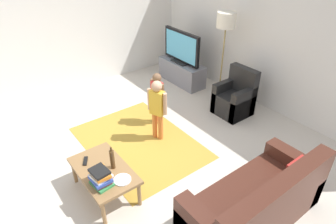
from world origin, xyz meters
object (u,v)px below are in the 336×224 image
(couch, at_px, (259,205))
(child_near_tv, at_px, (157,94))
(tv_stand, at_px, (182,72))
(plate, at_px, (122,180))
(floor_lamp, at_px, (226,25))
(tv_remote, at_px, (85,161))
(child_center, at_px, (157,105))
(armchair, at_px, (235,99))
(tv, at_px, (182,47))
(book_stack, at_px, (101,177))
(coffee_table, at_px, (104,172))
(bottle, at_px, (112,159))

(couch, distance_m, child_near_tv, 2.56)
(tv_stand, height_order, plate, tv_stand)
(floor_lamp, height_order, tv_remote, floor_lamp)
(tv_stand, distance_m, child_near_tv, 1.80)
(child_center, bearing_deg, floor_lamp, 101.37)
(tv_remote, relative_size, plate, 0.77)
(floor_lamp, bearing_deg, couch, -37.41)
(tv_remote, distance_m, plate, 0.64)
(couch, height_order, child_center, child_center)
(couch, bearing_deg, armchair, 137.79)
(tv, relative_size, book_stack, 3.67)
(coffee_table, bearing_deg, couch, 38.95)
(armchair, xyz_separation_m, tv_remote, (0.08, -3.07, 0.13))
(coffee_table, bearing_deg, floor_lamp, 107.06)
(child_near_tv, xyz_separation_m, plate, (1.31, -1.47, -0.16))
(tv_stand, height_order, couch, couch)
(tv, distance_m, couch, 4.00)
(tv_stand, xyz_separation_m, child_center, (1.44, -1.71, 0.40))
(tv_remote, bearing_deg, armchair, 121.58)
(tv_stand, distance_m, coffee_table, 3.62)
(tv_stand, distance_m, armchair, 1.67)
(child_near_tv, distance_m, child_center, 0.49)
(tv_remote, height_order, plate, plate)
(tv, xyz_separation_m, bottle, (2.08, -2.85, -0.28))
(book_stack, relative_size, plate, 1.36)
(tv, xyz_separation_m, floor_lamp, (1.07, 0.17, 0.70))
(couch, height_order, child_near_tv, child_near_tv)
(book_stack, bearing_deg, tv_stand, 125.76)
(armchair, height_order, book_stack, armchair)
(floor_lamp, distance_m, tv_remote, 3.52)
(couch, bearing_deg, floor_lamp, 142.59)
(child_near_tv, bearing_deg, floor_lamp, 89.14)
(child_near_tv, relative_size, plate, 4.47)
(tv_stand, bearing_deg, floor_lamp, 8.11)
(book_stack, bearing_deg, child_center, 119.74)
(tv, height_order, coffee_table, tv)
(couch, xyz_separation_m, book_stack, (-1.31, -1.36, 0.23))
(coffee_table, bearing_deg, child_center, 114.71)
(bottle, height_order, plate, bottle)
(floor_lamp, relative_size, plate, 8.09)
(couch, distance_m, child_center, 2.15)
(tv, distance_m, floor_lamp, 1.29)
(couch, distance_m, tv_remote, 2.27)
(couch, height_order, tv_remote, couch)
(tv, height_order, armchair, tv)
(couch, bearing_deg, tv, 154.03)
(child_near_tv, bearing_deg, armchair, 65.71)
(armchair, bearing_deg, couch, -42.21)
(floor_lamp, bearing_deg, child_center, -78.63)
(child_center, xyz_separation_m, book_stack, (0.81, -1.41, -0.13))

